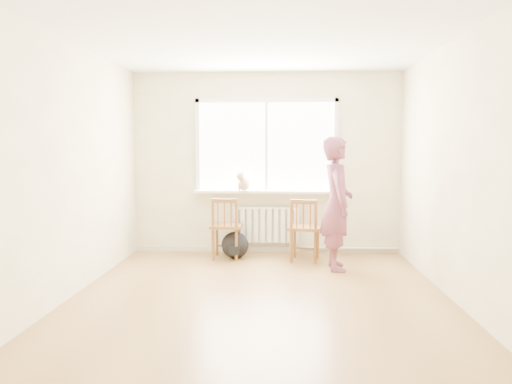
# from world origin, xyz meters

# --- Properties ---
(floor) EXTENTS (4.50, 4.50, 0.00)m
(floor) POSITION_xyz_m (0.00, 0.00, 0.00)
(floor) COLOR olive
(floor) RESTS_ON ground
(ceiling) EXTENTS (4.50, 4.50, 0.00)m
(ceiling) POSITION_xyz_m (0.00, 0.00, 2.70)
(ceiling) COLOR white
(ceiling) RESTS_ON back_wall
(back_wall) EXTENTS (4.00, 0.01, 2.70)m
(back_wall) POSITION_xyz_m (0.00, 2.25, 1.35)
(back_wall) COLOR #EFE8BF
(back_wall) RESTS_ON ground
(window) EXTENTS (2.12, 0.05, 1.42)m
(window) POSITION_xyz_m (0.00, 2.22, 1.66)
(window) COLOR white
(window) RESTS_ON back_wall
(windowsill) EXTENTS (2.15, 0.22, 0.04)m
(windowsill) POSITION_xyz_m (0.00, 2.14, 0.93)
(windowsill) COLOR white
(windowsill) RESTS_ON back_wall
(radiator) EXTENTS (1.00, 0.12, 0.55)m
(radiator) POSITION_xyz_m (0.00, 2.16, 0.44)
(radiator) COLOR white
(radiator) RESTS_ON back_wall
(heating_pipe) EXTENTS (1.40, 0.04, 0.04)m
(heating_pipe) POSITION_xyz_m (1.25, 2.19, 0.08)
(heating_pipe) COLOR silver
(heating_pipe) RESTS_ON back_wall
(baseboard) EXTENTS (4.00, 0.03, 0.08)m
(baseboard) POSITION_xyz_m (0.00, 2.23, 0.04)
(baseboard) COLOR beige
(baseboard) RESTS_ON ground
(chair_left) EXTENTS (0.45, 0.43, 0.87)m
(chair_left) POSITION_xyz_m (-0.56, 1.74, 0.44)
(chair_left) COLOR brown
(chair_left) RESTS_ON floor
(chair_right) EXTENTS (0.50, 0.48, 0.88)m
(chair_right) POSITION_xyz_m (0.55, 1.62, 0.44)
(chair_right) COLOR brown
(chair_right) RESTS_ON floor
(person) EXTENTS (0.45, 0.65, 1.72)m
(person) POSITION_xyz_m (0.94, 1.21, 0.86)
(person) COLOR #B63C43
(person) RESTS_ON floor
(cat) EXTENTS (0.27, 0.45, 0.31)m
(cat) POSITION_xyz_m (-0.33, 2.05, 1.07)
(cat) COLOR beige
(cat) RESTS_ON windowsill
(backpack) EXTENTS (0.41, 0.32, 0.39)m
(backpack) POSITION_xyz_m (-0.43, 1.77, 0.19)
(backpack) COLOR black
(backpack) RESTS_ON floor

